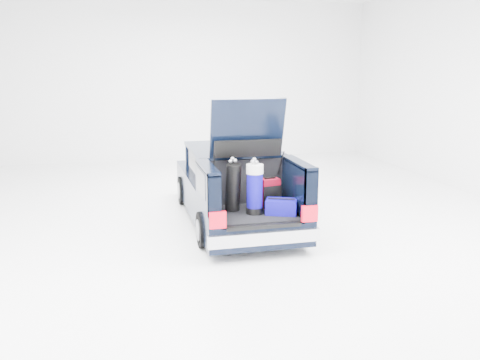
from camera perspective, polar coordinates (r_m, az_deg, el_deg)
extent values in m
plane|color=white|center=(10.08, -0.66, -4.57)|extent=(14.00, 14.00, 0.00)
cube|color=black|center=(10.56, -1.44, -0.95)|extent=(1.75, 3.00, 0.70)
cube|color=black|center=(12.08, -2.97, 0.32)|extent=(1.70, 0.30, 0.50)
cube|color=#ADADB4|center=(12.23, -3.08, 0.13)|extent=(1.72, 0.10, 0.22)
cube|color=black|center=(9.95, -0.86, 1.85)|extent=(1.55, 1.95, 0.54)
cube|color=black|center=(9.90, -0.87, 3.50)|extent=(1.62, 2.05, 0.06)
cube|color=black|center=(8.59, 1.54, -5.26)|extent=(1.75, 1.30, 0.40)
cube|color=black|center=(8.54, 1.52, -3.78)|extent=(1.32, 1.18, 0.05)
cube|color=black|center=(8.25, -3.64, -1.51)|extent=(0.20, 1.30, 0.85)
cube|color=black|center=(8.64, 6.54, -0.91)|extent=(0.20, 1.30, 0.85)
cube|color=black|center=(8.16, -3.69, 1.46)|extent=(0.20, 1.30, 0.06)
cube|color=black|center=(8.55, 6.62, 1.92)|extent=(0.20, 1.30, 0.06)
cube|color=black|center=(9.00, 0.56, -0.31)|extent=(1.36, 0.08, 0.84)
cube|color=#ADADB4|center=(7.96, 2.80, -6.53)|extent=(1.80, 0.12, 0.20)
cube|color=#B8071A|center=(7.71, -2.53, -4.50)|extent=(0.26, 0.07, 0.26)
cube|color=#B8071A|center=(8.10, 7.83, -3.75)|extent=(0.26, 0.07, 0.26)
cube|color=black|center=(7.93, 2.75, -5.25)|extent=(1.20, 0.06, 0.06)
cube|color=black|center=(8.66, 0.84, 5.83)|extent=(1.28, 0.33, 1.03)
cube|color=black|center=(8.68, 0.78, 6.78)|extent=(0.95, 0.17, 0.54)
cylinder|color=black|center=(11.24, -6.37, -1.17)|extent=(0.20, 0.62, 0.62)
cylinder|color=slate|center=(11.24, -6.37, -1.17)|extent=(0.23, 0.36, 0.36)
cylinder|color=black|center=(11.54, 1.74, -0.72)|extent=(0.20, 0.62, 0.62)
cylinder|color=slate|center=(11.54, 1.74, -0.72)|extent=(0.23, 0.36, 0.36)
cylinder|color=black|center=(8.58, -4.05, -5.59)|extent=(0.20, 0.62, 0.62)
cylinder|color=slate|center=(8.58, -4.05, -5.59)|extent=(0.23, 0.36, 0.36)
cylinder|color=black|center=(8.97, 6.38, -4.81)|extent=(0.20, 0.62, 0.62)
cylinder|color=slate|center=(8.97, 6.38, -4.81)|extent=(0.23, 0.36, 0.36)
cube|color=#630312|center=(8.81, 3.36, -1.43)|extent=(0.35, 0.25, 0.50)
cube|color=black|center=(8.74, 3.39, 0.23)|extent=(0.20, 0.08, 0.03)
cube|color=black|center=(8.73, 3.54, -1.90)|extent=(0.32, 0.07, 0.38)
cylinder|color=black|center=(8.51, -0.78, -0.84)|extent=(0.31, 0.37, 0.83)
cube|color=white|center=(8.60, -0.93, -0.49)|extent=(0.10, 0.04, 0.29)
sphere|color=#99999E|center=(8.43, -1.07, 2.11)|extent=(0.07, 0.07, 0.07)
sphere|color=#99999E|center=(8.39, -0.55, 2.19)|extent=(0.07, 0.07, 0.07)
cylinder|color=black|center=(8.44, 1.64, -3.41)|extent=(0.34, 0.34, 0.11)
cylinder|color=#0C0580|center=(8.35, 1.66, -1.14)|extent=(0.31, 0.31, 0.59)
cylinder|color=white|center=(8.28, 1.67, 1.24)|extent=(0.34, 0.34, 0.15)
sphere|color=#99999E|center=(8.28, 1.86, 2.01)|extent=(0.07, 0.07, 0.07)
sphere|color=#99999E|center=(8.29, 1.60, 2.32)|extent=(0.07, 0.07, 0.07)
cube|color=#0C0580|center=(8.43, 4.66, -2.99)|extent=(0.59, 0.49, 0.24)
cylinder|color=black|center=(8.40, 4.67, -2.13)|extent=(0.42, 0.19, 0.03)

